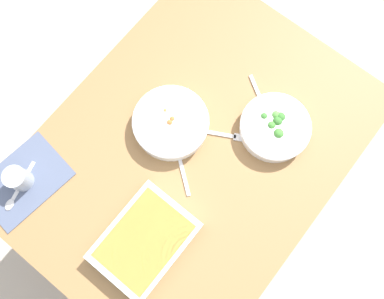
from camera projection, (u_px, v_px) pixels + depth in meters
name	position (u px, v px, depth m)	size (l,w,h in m)	color
ground_plane	(192.00, 186.00, 2.09)	(6.00, 6.00, 0.00)	#B2A899
dining_table	(192.00, 156.00, 1.46)	(1.20, 0.90, 0.74)	olive
placemat	(24.00, 181.00, 1.34)	(0.28, 0.20, 0.00)	#4C5670
stew_bowl	(171.00, 123.00, 1.36)	(0.25, 0.25, 0.06)	white
broccoli_bowl	(275.00, 127.00, 1.36)	(0.24, 0.24, 0.06)	white
baking_dish	(145.00, 241.00, 1.27)	(0.30, 0.22, 0.06)	silver
drink_cup	(19.00, 179.00, 1.31)	(0.07, 0.07, 0.08)	#B2BCC6
spoon_by_stew	(181.00, 163.00, 1.36)	(0.12, 0.15, 0.01)	silver
spoon_by_broccoli	(263.00, 104.00, 1.41)	(0.11, 0.16, 0.01)	silver
spoon_spare	(16.00, 193.00, 1.33)	(0.17, 0.06, 0.01)	silver
fork_on_table	(225.00, 135.00, 1.38)	(0.10, 0.16, 0.01)	silver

